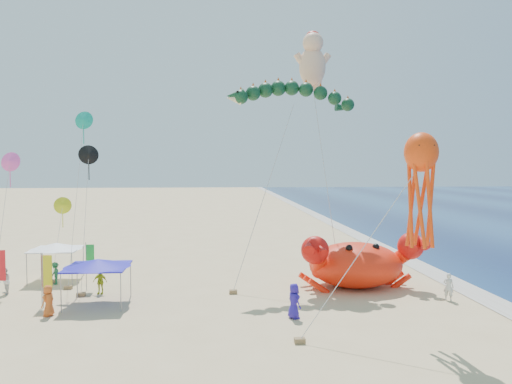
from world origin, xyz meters
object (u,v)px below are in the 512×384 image
at_px(dragon_kite, 292,99).
at_px(canopy_blue, 98,263).
at_px(crab_inflatable, 356,263).
at_px(cherub_kite, 313,60).
at_px(octopus_kite, 420,181).
at_px(canopy_white, 56,246).

distance_m(dragon_kite, canopy_blue, 17.25).
bearing_deg(dragon_kite, crab_inflatable, -35.58).
bearing_deg(cherub_kite, crab_inflatable, -69.63).
distance_m(octopus_kite, canopy_blue, 18.75).
xyz_separation_m(crab_inflatable, octopus_kite, (0.22, -9.84, 5.81)).
distance_m(dragon_kite, cherub_kite, 4.62).
relative_size(dragon_kite, canopy_blue, 3.63).
xyz_separation_m(dragon_kite, cherub_kite, (1.99, 2.52, 3.32)).
bearing_deg(octopus_kite, crab_inflatable, 91.28).
xyz_separation_m(canopy_blue, canopy_white, (-4.43, 6.58, -0.00)).
distance_m(cherub_kite, canopy_white, 23.45).
relative_size(cherub_kite, octopus_kite, 1.89).
bearing_deg(dragon_kite, octopus_kite, -71.66).
xyz_separation_m(crab_inflatable, canopy_white, (-20.84, 3.78, 0.79)).
xyz_separation_m(octopus_kite, canopy_blue, (-16.63, 7.04, -5.03)).
height_order(dragon_kite, octopus_kite, dragon_kite).
bearing_deg(octopus_kite, cherub_kite, 98.28).
distance_m(crab_inflatable, octopus_kite, 11.43).
height_order(cherub_kite, octopus_kite, cherub_kite).
relative_size(dragon_kite, octopus_kite, 1.43).
height_order(dragon_kite, canopy_white, dragon_kite).
xyz_separation_m(cherub_kite, canopy_blue, (-14.42, -8.18, -13.86)).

